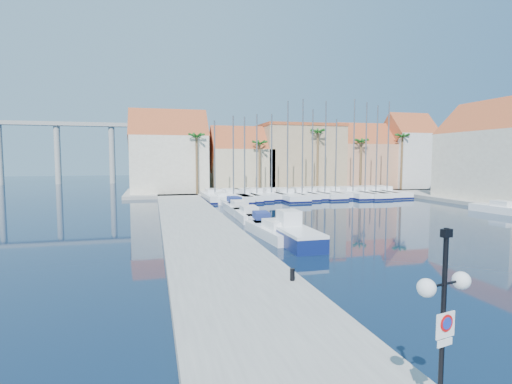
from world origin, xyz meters
TOP-DOWN VIEW (x-y plane):
  - ground at (0.00, 0.00)m, footprint 260.00×260.00m
  - quay_west at (-9.00, 13.50)m, footprint 6.00×77.00m
  - shore_north at (10.00, 48.00)m, footprint 54.00×16.00m
  - lamp_post at (-7.00, -13.29)m, footprint 1.37×0.59m
  - bollard at (-6.60, -3.29)m, footprint 0.22×0.22m
  - fishing_boat at (-3.13, 6.05)m, footprint 2.20×6.47m
  - motorboat_west_0 at (-3.72, 8.73)m, footprint 2.88×7.47m
  - motorboat_west_1 at (-3.58, 13.41)m, footprint 2.26×5.78m
  - motorboat_west_2 at (-3.65, 17.79)m, footprint 2.29×6.58m
  - motorboat_west_3 at (-3.53, 22.94)m, footprint 2.24×6.89m
  - motorboat_west_4 at (-3.20, 27.46)m, footprint 2.22×6.26m
  - motorboat_west_5 at (-3.71, 33.69)m, footprint 2.49×6.59m
  - motorboat_west_6 at (-3.40, 37.39)m, footprint 2.64×7.31m
  - motorboat_east_1 at (24.01, 15.60)m, footprint 2.57×5.86m
  - sailboat_0 at (-4.20, 36.18)m, footprint 2.98×10.90m
  - sailboat_1 at (-1.68, 35.79)m, footprint 3.80×12.05m
  - sailboat_2 at (-0.08, 35.55)m, footprint 3.21×10.32m
  - sailboat_3 at (1.99, 36.56)m, footprint 2.71×10.12m
  - sailboat_4 at (4.22, 36.53)m, footprint 2.62×8.21m
  - sailboat_5 at (6.15, 35.18)m, footprint 3.26×11.90m
  - sailboat_6 at (8.71, 35.72)m, footprint 3.03×9.96m
  - sailboat_7 at (10.48, 36.31)m, footprint 2.73×9.55m
  - sailboat_8 at (12.46, 36.17)m, footprint 3.22×10.74m
  - sailboat_9 at (14.46, 36.53)m, footprint 2.35×8.66m
  - sailboat_10 at (16.95, 35.78)m, footprint 3.27×11.14m
  - sailboat_11 at (18.90, 35.70)m, footprint 3.22×11.63m
  - sailboat_12 at (21.06, 36.06)m, footprint 3.85×11.45m
  - sailboat_13 at (23.03, 36.11)m, footprint 3.17×11.02m
  - building_0 at (-10.00, 47.00)m, footprint 12.30×9.00m
  - building_1 at (2.00, 47.00)m, footprint 10.30×8.00m
  - building_2 at (13.00, 48.00)m, footprint 14.20×10.20m
  - building_3 at (25.00, 47.00)m, footprint 10.30×8.00m
  - building_4 at (34.00, 46.00)m, footprint 8.30×8.00m
  - building_6 at (32.00, 24.00)m, footprint 9.00×14.30m
  - palm_0 at (-6.00, 42.00)m, footprint 2.60×2.60m
  - palm_1 at (4.00, 42.00)m, footprint 2.60×2.60m
  - palm_2 at (14.00, 42.00)m, footprint 2.60×2.60m
  - palm_3 at (22.00, 42.00)m, footprint 2.60×2.60m
  - palm_4 at (30.00, 42.00)m, footprint 2.60×2.60m
  - viaduct at (-39.07, 82.00)m, footprint 48.00×2.20m

SIDE VIEW (x-z plane):
  - ground at x=0.00m, z-range 0.00..0.00m
  - quay_west at x=-9.00m, z-range 0.00..0.50m
  - shore_north at x=10.00m, z-range 0.00..0.50m
  - motorboat_west_2 at x=-3.65m, z-range -0.19..1.21m
  - motorboat_west_4 at x=-3.20m, z-range -0.19..1.21m
  - motorboat_west_5 at x=-3.71m, z-range -0.19..1.21m
  - motorboat_west_0 at x=-3.72m, z-range -0.19..1.21m
  - motorboat_west_1 at x=-3.58m, z-range -0.19..1.21m
  - motorboat_west_3 at x=-3.53m, z-range -0.19..1.21m
  - motorboat_west_6 at x=-3.40m, z-range -0.19..1.21m
  - motorboat_east_1 at x=24.01m, z-range -0.19..1.21m
  - sailboat_1 at x=-1.68m, z-range -5.39..6.50m
  - sailboat_0 at x=-4.20m, z-range -5.05..6.17m
  - sailboat_2 at x=-0.08m, z-range -5.32..6.47m
  - sailboat_5 at x=6.15m, z-range -6.47..7.63m
  - sailboat_3 at x=1.99m, z-range -5.57..6.73m
  - sailboat_11 at x=18.90m, z-range -6.62..7.79m
  - sailboat_12 at x=21.06m, z-range -6.45..7.63m
  - sailboat_13 at x=23.03m, z-range -6.76..7.96m
  - sailboat_10 at x=16.95m, z-range -6.83..8.03m
  - sailboat_8 at x=12.46m, z-range -6.62..7.82m
  - sailboat_9 at x=14.46m, z-range -5.35..6.55m
  - sailboat_7 at x=10.48m, z-range -5.99..7.20m
  - sailboat_6 at x=8.71m, z-range -6.66..7.90m
  - sailboat_4 at x=4.22m, z-range -5.57..6.81m
  - fishing_boat at x=-3.13m, z-range -0.38..1.88m
  - bollard at x=-6.60m, z-range 0.50..1.04m
  - lamp_post at x=-7.00m, z-range 1.14..5.25m
  - building_1 at x=2.00m, z-range -0.20..10.80m
  - building_3 at x=25.00m, z-range -0.14..11.86m
  - building_2 at x=13.00m, z-range 0.51..12.01m
  - building_6 at x=32.00m, z-range -0.23..13.27m
  - building_0 at x=-10.00m, z-range -0.23..13.27m
  - building_4 at x=34.00m, z-range -0.03..13.97m
  - palm_1 at x=4.00m, z-range 3.56..12.71m
  - palm_3 at x=22.00m, z-range 3.78..13.43m
  - palm_0 at x=-6.00m, z-range 4.00..14.15m
  - palm_4 at x=30.00m, z-range 4.22..14.87m
  - palm_2 at x=14.00m, z-range 4.44..15.59m
  - viaduct at x=-39.07m, z-range 3.02..17.47m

